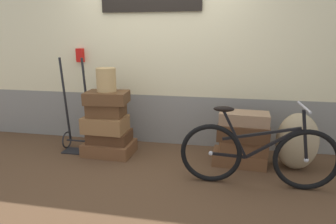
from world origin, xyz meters
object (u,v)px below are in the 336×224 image
suitcase_0 (110,148)px  suitcase_1 (110,136)px  suitcase_3 (106,109)px  wicker_basket (106,80)px  bicycle (257,155)px  luggage_trolley (77,127)px  suitcase_4 (107,97)px  suitcase_7 (243,132)px  burlap_sack (297,141)px  suitcase_2 (105,124)px  suitcase_8 (244,118)px  suitcase_5 (239,158)px  suitcase_6 (243,146)px

suitcase_0 → suitcase_1: bearing=54.4°
suitcase_0 → suitcase_3: size_ratio=1.41×
wicker_basket → bicycle: size_ratio=0.19×
suitcase_3 → suitcase_1: bearing=-4.9°
luggage_trolley → suitcase_4: bearing=-7.9°
suitcase_7 → burlap_sack: burlap_sack is taller
suitcase_1 → bicycle: size_ratio=0.33×
suitcase_1 → bicycle: (1.91, -0.54, 0.11)m
suitcase_2 → suitcase_7: size_ratio=0.91×
suitcase_8 → suitcase_5: bearing=-178.5°
suitcase_4 → burlap_sack: suitcase_4 is taller
suitcase_4 → suitcase_5: 1.90m
suitcase_1 → wicker_basket: (-0.01, -0.01, 0.79)m
suitcase_8 → suitcase_6: bearing=-56.0°
suitcase_3 → suitcase_8: suitcase_3 is taller
suitcase_0 → luggage_trolley: 0.56m
suitcase_5 → burlap_sack: bearing=3.7°
burlap_sack → suitcase_7: bearing=-178.0°
suitcase_0 → suitcase_2: suitcase_2 is taller
suitcase_2 → burlap_sack: size_ratio=0.80×
wicker_basket → suitcase_2: bearing=-138.0°
suitcase_8 → luggage_trolley: size_ratio=0.45×
suitcase_2 → suitcase_8: (1.83, 0.02, 0.18)m
suitcase_6 → burlap_sack: (0.64, 0.02, 0.10)m
suitcase_0 → suitcase_6: bearing=1.2°
suitcase_0 → suitcase_3: (-0.02, 0.01, 0.55)m
suitcase_2 → suitcase_1: bearing=44.3°
burlap_sack → suitcase_6: bearing=-178.3°
suitcase_0 → suitcase_6: 1.81m
suitcase_0 → suitcase_7: bearing=1.1°
suitcase_8 → wicker_basket: size_ratio=1.92×
suitcase_6 → bicycle: bicycle is taller
suitcase_7 → luggage_trolley: 2.30m
suitcase_3 → suitcase_7: suitcase_3 is taller
suitcase_1 → luggage_trolley: 0.52m
suitcase_1 → burlap_sack: size_ratio=0.79×
suitcase_7 → wicker_basket: wicker_basket is taller
wicker_basket → luggage_trolley: luggage_trolley is taller
suitcase_3 → burlap_sack: bearing=-3.0°
suitcase_2 → suitcase_3: size_ratio=1.20×
suitcase_2 → luggage_trolley: bearing=171.3°
suitcase_1 → wicker_basket: wicker_basket is taller
suitcase_5 → suitcase_8: size_ratio=1.11×
suitcase_1 → suitcase_4: 0.56m
suitcase_2 → suitcase_7: suitcase_2 is taller
suitcase_0 → suitcase_5: bearing=1.6°
suitcase_1 → bicycle: 1.99m
suitcase_0 → suitcase_3: suitcase_3 is taller
suitcase_2 → wicker_basket: 0.60m
suitcase_7 → suitcase_8: 0.18m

